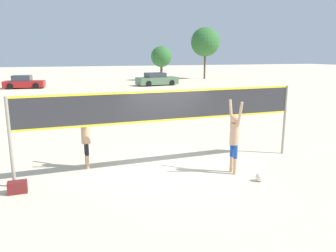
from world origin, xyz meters
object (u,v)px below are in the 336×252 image
at_px(player_spiker, 234,136).
at_px(parked_car_near, 157,80).
at_px(volleyball, 260,177).
at_px(parked_car_mid, 24,83).
at_px(gear_bag, 18,187).
at_px(player_blocker, 86,136).
at_px(tree_right_cluster, 161,57).
at_px(tree_left_cluster, 205,42).
at_px(volleyball_net, 168,110).

height_order(player_spiker, parked_car_near, player_spiker).
height_order(volleyball, parked_car_mid, parked_car_mid).
distance_m(player_spiker, gear_bag, 6.08).
xyz_separation_m(player_blocker, tree_right_cluster, (14.41, 33.92, 2.25)).
relative_size(player_blocker, tree_right_cluster, 0.42).
bearing_deg(player_blocker, tree_right_cluster, 156.99).
height_order(gear_bag, parked_car_mid, parked_car_mid).
distance_m(player_blocker, gear_bag, 2.49).
distance_m(gear_bag, tree_right_cluster, 38.97).
xyz_separation_m(tree_left_cluster, tree_right_cluster, (-7.21, -0.88, -2.12)).
bearing_deg(volleyball, tree_left_cluster, 65.41).
relative_size(parked_car_near, parked_car_mid, 1.16).
bearing_deg(tree_right_cluster, volleyball, -105.24).
height_order(player_blocker, gear_bag, player_blocker).
bearing_deg(player_blocker, tree_left_cluster, 148.16).
bearing_deg(volleyball_net, volleyball, -44.38).
height_order(gear_bag, tree_right_cluster, tree_right_cluster).
bearing_deg(player_blocker, parked_car_near, 157.09).
distance_m(player_spiker, parked_car_mid, 31.17).
distance_m(volleyball_net, player_blocker, 2.66).
height_order(volleyball_net, player_spiker, volleyball_net).
bearing_deg(player_blocker, player_spiker, 63.68).
bearing_deg(volleyball, player_spiker, 112.86).
bearing_deg(tree_right_cluster, volleyball_net, -109.06).
bearing_deg(volleyball, parked_car_mid, 103.66).
distance_m(tree_left_cluster, tree_right_cluster, 7.56).
bearing_deg(parked_car_mid, volleyball_net, -71.24).
bearing_deg(tree_left_cluster, volleyball, -114.59).
bearing_deg(tree_left_cluster, parked_car_near, -141.73).
xyz_separation_m(volleyball, parked_car_near, (6.86, 29.46, 0.56)).
distance_m(volleyball, tree_left_cluster, 41.72).
xyz_separation_m(player_spiker, volleyball, (0.35, -0.83, -1.05)).
distance_m(volleyball, parked_car_near, 30.25).
distance_m(parked_car_mid, tree_right_cluster, 18.64).
relative_size(player_spiker, parked_car_near, 0.44).
xyz_separation_m(player_spiker, player_blocker, (-4.04, 2.00, -0.13)).
xyz_separation_m(volleyball_net, tree_left_cluster, (19.23, 35.66, 3.56)).
height_order(volleyball, tree_right_cluster, tree_right_cluster).
xyz_separation_m(player_spiker, tree_left_cluster, (17.57, 36.80, 4.24)).
height_order(volleyball_net, parked_car_near, volleyball_net).
relative_size(volleyball, parked_car_mid, 0.05).
xyz_separation_m(player_blocker, parked_car_near, (11.25, 26.62, -0.35)).
distance_m(gear_bag, parked_car_mid, 29.67).
relative_size(gear_bag, tree_left_cluster, 0.06).
bearing_deg(parked_car_mid, player_blocker, -75.63).
bearing_deg(parked_car_near, tree_right_cluster, 60.14).
height_order(player_spiker, parked_car_mid, player_spiker).
distance_m(volleyball_net, player_spiker, 2.12).
relative_size(player_blocker, tree_left_cluster, 0.26).
bearing_deg(volleyball_net, parked_car_near, 72.12).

